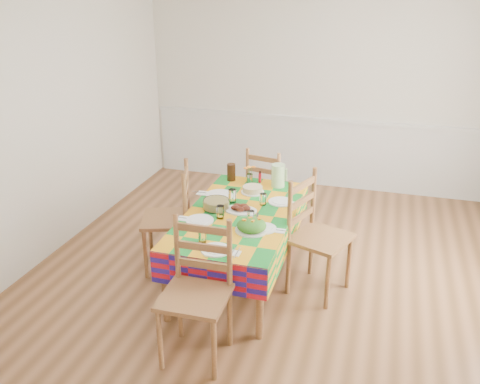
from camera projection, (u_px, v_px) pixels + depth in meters
name	position (u px, v px, depth m)	size (l,w,h in m)	color
room	(277.00, 139.00, 4.16)	(4.58, 5.08, 2.78)	brown
wainscot	(316.00, 150.00, 6.69)	(4.41, 0.06, 0.92)	silver
dining_table	(240.00, 220.00, 4.49)	(0.92, 1.71, 0.67)	brown
setting_near_head	(211.00, 245.00, 3.86)	(0.37, 0.25, 0.11)	white
setting_left_near	(207.00, 217.00, 4.31)	(0.43, 0.26, 0.11)	white
setting_left_far	(223.00, 195.00, 4.75)	(0.47, 0.28, 0.13)	white
setting_right_near	(259.00, 224.00, 4.20)	(0.40, 0.23, 0.10)	white
setting_right_far	(275.00, 201.00, 4.63)	(0.42, 0.25, 0.11)	white
meat_platter	(241.00, 209.00, 4.48)	(0.29, 0.21, 0.06)	white
salad_platter	(252.00, 226.00, 4.12)	(0.27, 0.27, 0.11)	white
pasta_bowl	(216.00, 204.00, 4.52)	(0.24, 0.24, 0.09)	white
cake	(253.00, 190.00, 4.87)	(0.22, 0.22, 0.06)	white
serving_utensils	(253.00, 220.00, 4.32)	(0.12, 0.27, 0.01)	black
flower_vase	(250.00, 176.00, 5.06)	(0.12, 0.10, 0.19)	white
hot_sauce	(260.00, 177.00, 5.10)	(0.03, 0.03, 0.12)	red
green_pitcher	(278.00, 176.00, 4.98)	(0.13, 0.13, 0.23)	#BAE7A3
tea_pitcher	(231.00, 172.00, 5.15)	(0.09, 0.09, 0.17)	black
name_card	(209.00, 256.00, 3.74)	(0.07, 0.02, 0.02)	white
chair_near	(197.00, 293.00, 3.57)	(0.47, 0.45, 1.04)	brown
chair_far	(268.00, 189.00, 5.48)	(0.48, 0.47, 0.94)	brown
chair_left	(171.00, 219.00, 4.71)	(0.56, 0.57, 1.03)	brown
chair_right	(316.00, 236.00, 4.35)	(0.58, 0.59, 1.06)	brown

